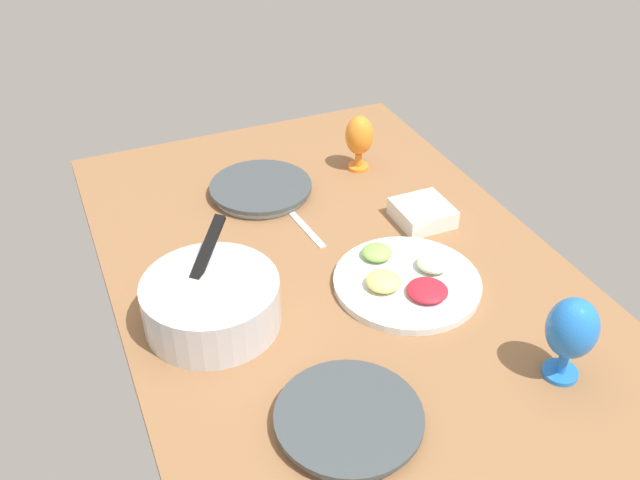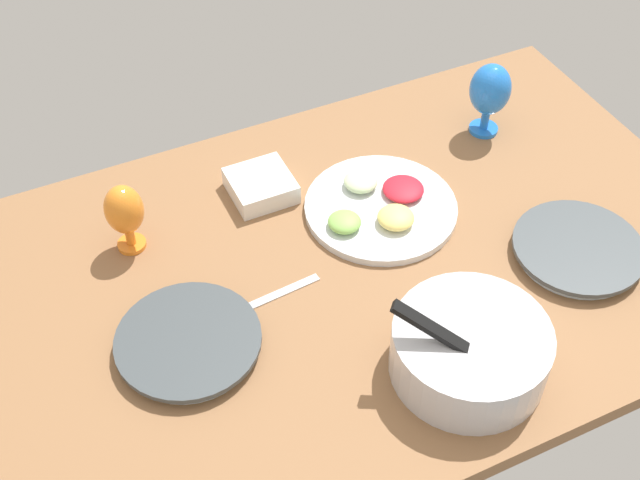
{
  "view_description": "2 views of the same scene",
  "coord_description": "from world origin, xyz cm",
  "px_view_note": "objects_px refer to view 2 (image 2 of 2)",
  "views": [
    {
      "loc": [
        -118.37,
        56.01,
        102.91
      ],
      "look_at": [
        5.15,
        3.11,
        6.46
      ],
      "focal_mm": 39.46,
      "sensor_mm": 36.0,
      "label": 1
    },
    {
      "loc": [
        58.92,
        104.81,
        130.85
      ],
      "look_at": [
        7.79,
        -3.69,
        6.46
      ],
      "focal_mm": 47.39,
      "sensor_mm": 36.0,
      "label": 2
    }
  ],
  "objects_px": {
    "dinner_plate_left": "(578,250)",
    "dinner_plate_right": "(189,342)",
    "mixing_bowl": "(470,349)",
    "hurricane_glass_blue": "(490,91)",
    "fruit_platter": "(380,206)",
    "square_bowl_white": "(261,185)",
    "hurricane_glass_orange": "(124,212)"
  },
  "relations": [
    {
      "from": "mixing_bowl",
      "to": "hurricane_glass_blue",
      "type": "xyz_separation_m",
      "value": [
        -0.42,
        -0.59,
        0.06
      ]
    },
    {
      "from": "dinner_plate_left",
      "to": "hurricane_glass_blue",
      "type": "relative_size",
      "value": 1.47
    },
    {
      "from": "mixing_bowl",
      "to": "hurricane_glass_orange",
      "type": "xyz_separation_m",
      "value": [
        0.48,
        -0.58,
        0.04
      ]
    },
    {
      "from": "dinner_plate_left",
      "to": "hurricane_glass_orange",
      "type": "relative_size",
      "value": 1.66
    },
    {
      "from": "dinner_plate_right",
      "to": "fruit_platter",
      "type": "bearing_deg",
      "value": -160.88
    },
    {
      "from": "hurricane_glass_orange",
      "to": "square_bowl_white",
      "type": "height_order",
      "value": "hurricane_glass_orange"
    },
    {
      "from": "mixing_bowl",
      "to": "hurricane_glass_blue",
      "type": "distance_m",
      "value": 0.72
    },
    {
      "from": "dinner_plate_left",
      "to": "fruit_platter",
      "type": "xyz_separation_m",
      "value": [
        0.31,
        -0.29,
        -0.0
      ]
    },
    {
      "from": "dinner_plate_left",
      "to": "dinner_plate_right",
      "type": "distance_m",
      "value": 0.83
    },
    {
      "from": "dinner_plate_left",
      "to": "mixing_bowl",
      "type": "distance_m",
      "value": 0.4
    },
    {
      "from": "hurricane_glass_orange",
      "to": "square_bowl_white",
      "type": "distance_m",
      "value": 0.32
    },
    {
      "from": "fruit_platter",
      "to": "dinner_plate_right",
      "type": "bearing_deg",
      "value": 19.12
    },
    {
      "from": "fruit_platter",
      "to": "square_bowl_white",
      "type": "relative_size",
      "value": 2.49
    },
    {
      "from": "dinner_plate_left",
      "to": "fruit_platter",
      "type": "relative_size",
      "value": 0.81
    },
    {
      "from": "dinner_plate_left",
      "to": "mixing_bowl",
      "type": "relative_size",
      "value": 0.94
    },
    {
      "from": "square_bowl_white",
      "to": "mixing_bowl",
      "type": "bearing_deg",
      "value": 105.02
    },
    {
      "from": "mixing_bowl",
      "to": "fruit_platter",
      "type": "bearing_deg",
      "value": -96.86
    },
    {
      "from": "dinner_plate_right",
      "to": "square_bowl_white",
      "type": "height_order",
      "value": "square_bowl_white"
    },
    {
      "from": "dinner_plate_right",
      "to": "hurricane_glass_blue",
      "type": "relative_size",
      "value": 1.49
    },
    {
      "from": "dinner_plate_right",
      "to": "hurricane_glass_blue",
      "type": "distance_m",
      "value": 0.94
    },
    {
      "from": "mixing_bowl",
      "to": "square_bowl_white",
      "type": "relative_size",
      "value": 2.14
    },
    {
      "from": "hurricane_glass_blue",
      "to": "square_bowl_white",
      "type": "relative_size",
      "value": 1.38
    },
    {
      "from": "dinner_plate_left",
      "to": "hurricane_glass_blue",
      "type": "height_order",
      "value": "hurricane_glass_blue"
    },
    {
      "from": "hurricane_glass_orange",
      "to": "fruit_platter",
      "type": "bearing_deg",
      "value": 165.97
    },
    {
      "from": "dinner_plate_left",
      "to": "dinner_plate_right",
      "type": "height_order",
      "value": "dinner_plate_right"
    },
    {
      "from": "dinner_plate_left",
      "to": "dinner_plate_right",
      "type": "xyz_separation_m",
      "value": [
        0.82,
        -0.12,
        0.0
      ]
    },
    {
      "from": "dinner_plate_right",
      "to": "mixing_bowl",
      "type": "xyz_separation_m",
      "value": [
        -0.45,
        0.27,
        0.04
      ]
    },
    {
      "from": "hurricane_glass_blue",
      "to": "square_bowl_white",
      "type": "xyz_separation_m",
      "value": [
        0.58,
        -0.02,
        -0.09
      ]
    },
    {
      "from": "dinner_plate_left",
      "to": "square_bowl_white",
      "type": "height_order",
      "value": "square_bowl_white"
    },
    {
      "from": "dinner_plate_right",
      "to": "mixing_bowl",
      "type": "distance_m",
      "value": 0.53
    },
    {
      "from": "hurricane_glass_blue",
      "to": "mixing_bowl",
      "type": "bearing_deg",
      "value": 54.58
    },
    {
      "from": "mixing_bowl",
      "to": "fruit_platter",
      "type": "height_order",
      "value": "mixing_bowl"
    }
  ]
}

